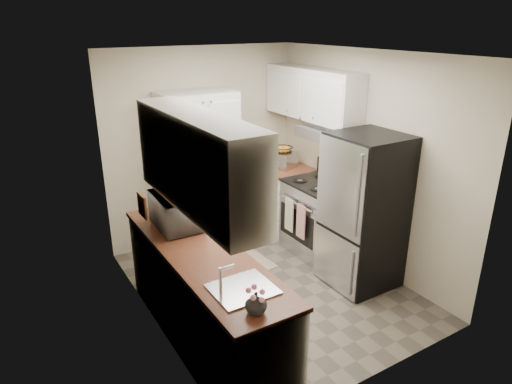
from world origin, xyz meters
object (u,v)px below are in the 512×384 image
(refrigerator, at_px, (364,211))
(wine_bottle, at_px, (160,200))
(microwave, at_px, (177,211))
(pantry_cabinet, at_px, (200,172))
(toaster_oven, at_px, (281,159))
(electric_range, at_px, (318,217))

(refrigerator, distance_m, wine_bottle, 2.16)
(microwave, bearing_deg, pantry_cabinet, -31.49)
(pantry_cabinet, height_order, microwave, pantry_cabinet)
(microwave, distance_m, toaster_oven, 2.18)
(electric_range, relative_size, microwave, 1.96)
(wine_bottle, bearing_deg, refrigerator, -25.57)
(electric_range, distance_m, microwave, 2.05)
(electric_range, height_order, wine_bottle, wine_bottle)
(wine_bottle, relative_size, toaster_oven, 0.81)
(refrigerator, distance_m, toaster_oven, 1.61)
(refrigerator, distance_m, microwave, 2.00)
(pantry_cabinet, distance_m, electric_range, 1.58)
(refrigerator, xyz_separation_m, wine_bottle, (-1.94, 0.93, 0.22))
(pantry_cabinet, bearing_deg, toaster_oven, -6.41)
(pantry_cabinet, xyz_separation_m, electric_range, (1.17, -0.93, -0.52))
(refrigerator, height_order, microwave, refrigerator)
(microwave, bearing_deg, wine_bottle, 6.33)
(microwave, bearing_deg, electric_range, -80.91)
(electric_range, bearing_deg, refrigerator, -92.48)
(electric_range, bearing_deg, toaster_oven, 92.29)
(electric_range, xyz_separation_m, refrigerator, (-0.03, -0.80, 0.37))
(pantry_cabinet, distance_m, toaster_oven, 1.15)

